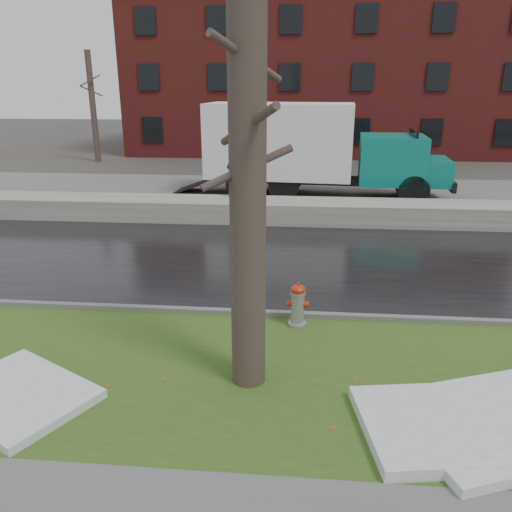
# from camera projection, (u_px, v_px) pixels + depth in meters

# --- Properties ---
(ground) EXTENTS (120.00, 120.00, 0.00)m
(ground) POSITION_uv_depth(u_px,v_px,m) (262.00, 340.00, 9.49)
(ground) COLOR #47423D
(ground) RESTS_ON ground
(verge) EXTENTS (60.00, 4.50, 0.04)m
(verge) POSITION_uv_depth(u_px,v_px,m) (256.00, 375.00, 8.31)
(verge) COLOR #2D501A
(verge) RESTS_ON ground
(road) EXTENTS (60.00, 7.00, 0.03)m
(road) POSITION_uv_depth(u_px,v_px,m) (274.00, 260.00, 13.72)
(road) COLOR black
(road) RESTS_ON ground
(parking_lot) EXTENTS (60.00, 9.00, 0.03)m
(parking_lot) POSITION_uv_depth(u_px,v_px,m) (285.00, 195.00, 21.72)
(parking_lot) COLOR slate
(parking_lot) RESTS_ON ground
(curb) EXTENTS (60.00, 0.15, 0.14)m
(curb) POSITION_uv_depth(u_px,v_px,m) (265.00, 314.00, 10.41)
(curb) COLOR slate
(curb) RESTS_ON ground
(snowbank) EXTENTS (60.00, 1.60, 0.75)m
(snowbank) POSITION_uv_depth(u_px,v_px,m) (281.00, 211.00, 17.55)
(snowbank) COLOR #AEAA9F
(snowbank) RESTS_ON ground
(brick_building) EXTENTS (26.00, 12.00, 10.00)m
(brick_building) POSITION_uv_depth(u_px,v_px,m) (322.00, 78.00, 35.91)
(brick_building) COLOR maroon
(brick_building) RESTS_ON ground
(bg_tree_left) EXTENTS (1.40, 1.62, 6.50)m
(bg_tree_left) POSITION_uv_depth(u_px,v_px,m) (93.00, 106.00, 30.12)
(bg_tree_left) COLOR brown
(bg_tree_left) RESTS_ON ground
(bg_tree_center) EXTENTS (1.40, 1.62, 6.50)m
(bg_tree_center) POSITION_uv_depth(u_px,v_px,m) (203.00, 104.00, 33.37)
(bg_tree_center) COLOR brown
(bg_tree_center) RESTS_ON ground
(fire_hydrant) EXTENTS (0.44, 0.38, 0.91)m
(fire_hydrant) POSITION_uv_depth(u_px,v_px,m) (298.00, 303.00, 9.83)
(fire_hydrant) COLOR #95989C
(fire_hydrant) RESTS_ON verge
(tree) EXTENTS (1.29, 1.47, 6.72)m
(tree) POSITION_uv_depth(u_px,v_px,m) (248.00, 173.00, 7.07)
(tree) COLOR brown
(tree) RESTS_ON verge
(box_truck) EXTENTS (11.70, 3.48, 3.87)m
(box_truck) POSITION_uv_depth(u_px,v_px,m) (309.00, 148.00, 20.93)
(box_truck) COLOR black
(box_truck) RESTS_ON ground
(worker) EXTENTS (0.67, 0.55, 1.59)m
(worker) POSITION_uv_depth(u_px,v_px,m) (234.00, 175.00, 17.76)
(worker) COLOR black
(worker) RESTS_ON snowbank
(snow_patch_near) EXTENTS (3.13, 2.78, 0.16)m
(snow_patch_near) POSITION_uv_depth(u_px,v_px,m) (496.00, 423.00, 6.99)
(snow_patch_near) COLOR white
(snow_patch_near) RESTS_ON verge
(snow_patch_far) EXTENTS (2.70, 2.47, 0.14)m
(snow_patch_far) POSITION_uv_depth(u_px,v_px,m) (18.00, 395.00, 7.63)
(snow_patch_far) COLOR white
(snow_patch_far) RESTS_ON verge
(snow_patch_side) EXTENTS (3.05, 2.21, 0.18)m
(snow_patch_side) POSITION_uv_depth(u_px,v_px,m) (463.00, 425.00, 6.93)
(snow_patch_side) COLOR white
(snow_patch_side) RESTS_ON verge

